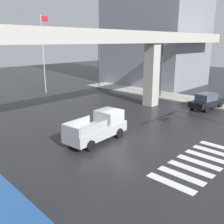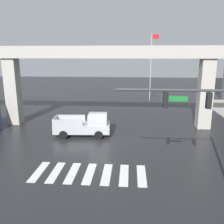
% 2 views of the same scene
% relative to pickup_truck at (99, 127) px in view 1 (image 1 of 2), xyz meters
% --- Properties ---
extents(ground_plane, '(120.00, 120.00, 0.00)m').
position_rel_pickup_truck_xyz_m(ground_plane, '(1.60, -1.17, -0.99)').
color(ground_plane, '#232326').
extents(crosswalk_stripes, '(7.15, 2.80, 0.01)m').
position_rel_pickup_truck_xyz_m(crosswalk_stripes, '(1.60, -7.23, -0.98)').
color(crosswalk_stripes, silver).
rests_on(crosswalk_stripes, ground).
extents(elevated_overpass, '(52.23, 1.81, 8.20)m').
position_rel_pickup_truck_xyz_m(elevated_overpass, '(1.60, 3.48, 5.91)').
color(elevated_overpass, '#ADA89E').
rests_on(elevated_overpass, ground).
extents(sidewalk_east, '(4.00, 36.00, 0.15)m').
position_rel_pickup_truck_xyz_m(sidewalk_east, '(17.23, 0.83, -0.91)').
color(sidewalk_east, '#ADA89E').
rests_on(sidewalk_east, ground).
extents(pickup_truck, '(5.22, 2.34, 2.08)m').
position_rel_pickup_truck_xyz_m(pickup_truck, '(0.00, 0.00, 0.00)').
color(pickup_truck, '#A8AAAF').
rests_on(pickup_truck, ground).
extents(sedan_black, '(4.51, 2.42, 1.72)m').
position_rel_pickup_truck_xyz_m(sedan_black, '(14.44, -1.95, -0.14)').
color(sedan_black, black).
rests_on(sedan_black, ground).
extents(street_lamp_mid_block, '(0.44, 0.70, 7.24)m').
position_rel_pickup_truck_xyz_m(street_lamp_mid_block, '(16.03, 5.05, 3.57)').
color(street_lamp_mid_block, '#38383D').
rests_on(street_lamp_mid_block, ground).
extents(street_lamp_far_north, '(0.44, 0.70, 7.24)m').
position_rel_pickup_truck_xyz_m(street_lamp_far_north, '(16.03, 16.77, 3.57)').
color(street_lamp_far_north, '#38383D').
rests_on(street_lamp_far_north, ground).
extents(flagpole, '(1.16, 0.12, 10.60)m').
position_rel_pickup_truck_xyz_m(flagpole, '(7.38, 18.71, 5.12)').
color(flagpole, silver).
rests_on(flagpole, ground).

